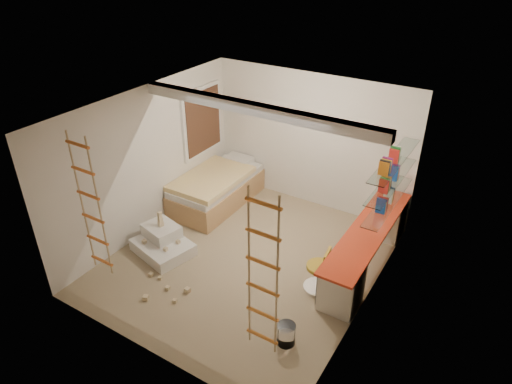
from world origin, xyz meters
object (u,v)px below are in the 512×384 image
Objects in this scene: swivel_chair at (319,275)px; play_platform at (163,243)px; bed at (217,188)px; desk at (367,246)px.

swivel_chair reaches higher than play_platform.
play_platform is at bearing -85.50° from bed.
bed is at bearing 173.51° from desk.
swivel_chair is 2.70m from play_platform.
swivel_chair is at bearing 10.94° from play_platform.
swivel_chair is at bearing -114.69° from desk.
bed is 3.06m from swivel_chair.
swivel_chair is (-0.41, -0.88, -0.13)m from desk.
desk reaches higher than swivel_chair.
play_platform is (0.14, -1.76, -0.17)m from bed.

